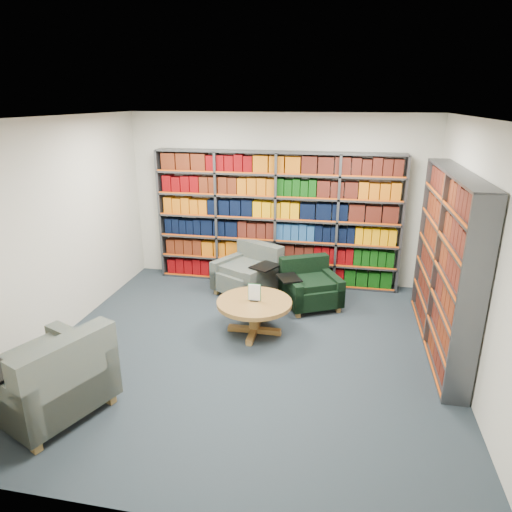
% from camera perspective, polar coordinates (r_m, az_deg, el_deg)
% --- Properties ---
extents(room_shell, '(5.02, 5.02, 2.82)m').
position_cam_1_polar(room_shell, '(5.29, -1.25, 1.51)').
color(room_shell, black).
rests_on(room_shell, ground).
extents(bookshelf_back, '(4.00, 0.28, 2.20)m').
position_cam_1_polar(bookshelf_back, '(7.58, 2.54, 4.56)').
color(bookshelf_back, '#47494F').
rests_on(bookshelf_back, ground).
extents(bookshelf_right, '(0.28, 2.50, 2.20)m').
position_cam_1_polar(bookshelf_right, '(5.97, 22.63, -0.97)').
color(bookshelf_right, '#47494F').
rests_on(bookshelf_right, ground).
extents(chair_teal_left, '(1.16, 1.16, 0.78)m').
position_cam_1_polar(chair_teal_left, '(7.40, -0.69, -2.20)').
color(chair_teal_left, '#061C33').
rests_on(chair_teal_left, ground).
extents(chair_green_right, '(1.04, 1.04, 0.70)m').
position_cam_1_polar(chair_green_right, '(7.01, 6.59, -3.84)').
color(chair_green_right, black).
rests_on(chair_green_right, ground).
extents(chair_teal_front, '(1.32, 1.36, 0.92)m').
position_cam_1_polar(chair_teal_front, '(5.05, -24.19, -14.12)').
color(chair_teal_front, '#061C33').
rests_on(chair_teal_front, ground).
extents(coffee_table, '(1.00, 1.00, 0.70)m').
position_cam_1_polar(coffee_table, '(6.08, -0.21, -6.46)').
color(coffee_table, olive).
rests_on(coffee_table, ground).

